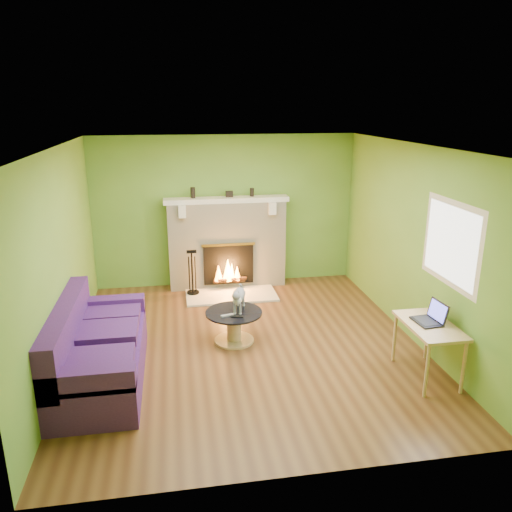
% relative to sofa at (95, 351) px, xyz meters
% --- Properties ---
extents(floor, '(5.00, 5.00, 0.00)m').
position_rel_sofa_xyz_m(floor, '(1.86, 0.57, -0.36)').
color(floor, '#543018').
rests_on(floor, ground).
extents(ceiling, '(5.00, 5.00, 0.00)m').
position_rel_sofa_xyz_m(ceiling, '(1.86, 0.57, 2.24)').
color(ceiling, white).
rests_on(ceiling, wall_back).
extents(wall_back, '(5.00, 0.00, 5.00)m').
position_rel_sofa_xyz_m(wall_back, '(1.86, 3.07, 0.94)').
color(wall_back, '#5C8C2D').
rests_on(wall_back, floor).
extents(wall_front, '(5.00, 0.00, 5.00)m').
position_rel_sofa_xyz_m(wall_front, '(1.86, -1.93, 0.94)').
color(wall_front, '#5C8C2D').
rests_on(wall_front, floor).
extents(wall_left, '(0.00, 5.00, 5.00)m').
position_rel_sofa_xyz_m(wall_left, '(-0.39, 0.57, 0.94)').
color(wall_left, '#5C8C2D').
rests_on(wall_left, floor).
extents(wall_right, '(0.00, 5.00, 5.00)m').
position_rel_sofa_xyz_m(wall_right, '(4.11, 0.57, 0.94)').
color(wall_right, '#5C8C2D').
rests_on(wall_right, floor).
extents(window_frame, '(0.00, 1.20, 1.20)m').
position_rel_sofa_xyz_m(window_frame, '(4.10, -0.33, 1.19)').
color(window_frame, silver).
rests_on(window_frame, wall_right).
extents(window_pane, '(0.00, 1.06, 1.06)m').
position_rel_sofa_xyz_m(window_pane, '(4.09, -0.33, 1.19)').
color(window_pane, white).
rests_on(window_pane, wall_right).
extents(fireplace, '(2.10, 0.46, 1.58)m').
position_rel_sofa_xyz_m(fireplace, '(1.86, 2.88, 0.41)').
color(fireplace, beige).
rests_on(fireplace, floor).
extents(hearth, '(1.50, 0.75, 0.03)m').
position_rel_sofa_xyz_m(hearth, '(1.86, 2.37, -0.35)').
color(hearth, beige).
rests_on(hearth, floor).
extents(mantel, '(2.10, 0.28, 0.08)m').
position_rel_sofa_xyz_m(mantel, '(1.86, 2.86, 1.18)').
color(mantel, silver).
rests_on(mantel, fireplace).
extents(sofa, '(0.94, 2.08, 0.93)m').
position_rel_sofa_xyz_m(sofa, '(0.00, 0.00, 0.00)').
color(sofa, '#391657').
rests_on(sofa, floor).
extents(coffee_table, '(0.76, 0.76, 0.43)m').
position_rel_sofa_xyz_m(coffee_table, '(1.70, 0.70, -0.11)').
color(coffee_table, tan).
rests_on(coffee_table, floor).
extents(desk, '(0.52, 0.90, 0.67)m').
position_rel_sofa_xyz_m(desk, '(3.81, -0.57, 0.23)').
color(desk, tan).
rests_on(desk, floor).
extents(cat, '(0.37, 0.61, 0.36)m').
position_rel_sofa_xyz_m(cat, '(1.78, 0.75, 0.25)').
color(cat, slate).
rests_on(cat, coffee_table).
extents(remote_silver, '(0.18, 0.09, 0.02)m').
position_rel_sofa_xyz_m(remote_silver, '(1.60, 0.58, 0.08)').
color(remote_silver, '#959597').
rests_on(remote_silver, coffee_table).
extents(remote_black, '(0.17, 0.08, 0.02)m').
position_rel_sofa_xyz_m(remote_black, '(1.72, 0.52, 0.08)').
color(remote_black, black).
rests_on(remote_black, coffee_table).
extents(laptop, '(0.32, 0.36, 0.25)m').
position_rel_sofa_xyz_m(laptop, '(3.79, -0.52, 0.43)').
color(laptop, black).
rests_on(laptop, desk).
extents(fire_tools, '(0.20, 0.20, 0.76)m').
position_rel_sofa_xyz_m(fire_tools, '(1.23, 2.52, 0.05)').
color(fire_tools, black).
rests_on(fire_tools, hearth).
extents(mantel_vase_left, '(0.08, 0.08, 0.18)m').
position_rel_sofa_xyz_m(mantel_vase_left, '(1.30, 2.89, 1.31)').
color(mantel_vase_left, black).
rests_on(mantel_vase_left, mantel).
extents(mantel_vase_right, '(0.07, 0.07, 0.14)m').
position_rel_sofa_xyz_m(mantel_vase_right, '(2.29, 2.89, 1.29)').
color(mantel_vase_right, black).
rests_on(mantel_vase_right, mantel).
extents(mantel_box, '(0.12, 0.08, 0.10)m').
position_rel_sofa_xyz_m(mantel_box, '(1.91, 2.89, 1.27)').
color(mantel_box, black).
rests_on(mantel_box, mantel).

